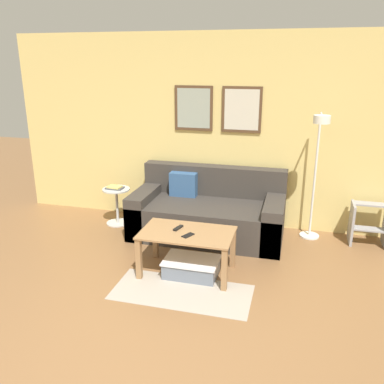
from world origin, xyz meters
TOP-DOWN VIEW (x-y plane):
  - ground_plane at (0.00, 0.00)m, footprint 16.00×16.00m
  - wall_back at (0.00, 3.16)m, footprint 5.60×0.09m
  - area_rug at (0.18, 1.20)m, footprint 1.38×0.62m
  - couch at (0.12, 2.66)m, footprint 1.93×0.96m
  - coffee_table at (0.13, 1.61)m, footprint 0.98×0.59m
  - storage_bin at (0.19, 1.56)m, footprint 0.58×0.40m
  - floor_lamp at (1.42, 2.74)m, footprint 0.25×0.55m
  - side_table at (-1.19, 2.69)m, footprint 0.38×0.38m
  - book_stack at (-1.20, 2.68)m, footprint 0.24×0.17m
  - remote_control at (0.01, 1.67)m, footprint 0.08×0.16m
  - cell_phone at (0.16, 1.52)m, footprint 0.12×0.15m
  - step_stool at (2.11, 2.89)m, footprint 0.43×0.33m

SIDE VIEW (x-z plane):
  - ground_plane at x=0.00m, z-range 0.00..0.00m
  - area_rug at x=0.18m, z-range 0.00..0.01m
  - storage_bin at x=0.19m, z-range 0.00..0.19m
  - step_stool at x=2.11m, z-range 0.02..0.53m
  - couch at x=0.12m, z-range -0.13..0.72m
  - side_table at x=-1.19m, z-range 0.05..0.57m
  - coffee_table at x=0.13m, z-range 0.15..0.62m
  - cell_phone at x=0.16m, z-range 0.47..0.48m
  - remote_control at x=0.01m, z-range 0.47..0.49m
  - book_stack at x=-1.20m, z-range 0.51..0.55m
  - floor_lamp at x=1.42m, z-range 0.27..1.88m
  - wall_back at x=0.00m, z-range 0.01..2.56m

